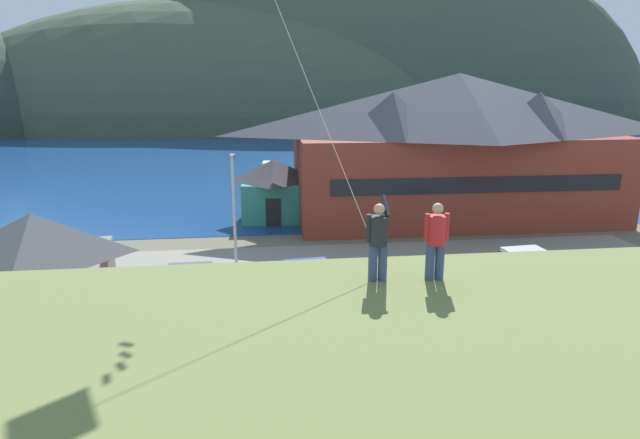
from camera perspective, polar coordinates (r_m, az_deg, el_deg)
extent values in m
plane|color=#66604C|center=(21.23, 6.43, -15.03)|extent=(600.00, 600.00, 0.00)
cube|color=gray|center=(25.57, 3.88, -9.47)|extent=(40.00, 20.00, 0.10)
cube|color=navy|center=(78.76, -3.51, 6.92)|extent=(360.00, 84.00, 0.03)
ellipsoid|color=#42513D|center=(137.28, -10.16, 9.97)|extent=(139.20, 67.74, 59.46)
ellipsoid|color=#42513D|center=(142.27, 6.05, 10.27)|extent=(148.51, 53.73, 91.82)
cube|color=brown|center=(42.58, 14.17, 4.45)|extent=(24.33, 10.22, 6.60)
cube|color=black|center=(37.92, 16.80, 3.58)|extent=(20.60, 0.27, 1.10)
pyramid|color=#4C4C56|center=(42.01, 14.65, 11.91)|extent=(25.79, 11.23, 4.49)
pyramid|color=#4C4C56|center=(38.75, 7.80, 11.09)|extent=(5.55, 5.55, 3.15)
pyramid|color=#4C4C56|center=(42.70, 22.41, 10.46)|extent=(5.55, 5.55, 3.15)
cube|color=#756B5B|center=(24.80, -27.69, -7.60)|extent=(5.82, 5.83, 3.61)
pyramid|color=#47474C|center=(23.99, -28.44, -1.56)|extent=(6.30, 6.40, 1.82)
cube|color=black|center=(22.66, -29.01, -11.31)|extent=(1.10, 0.20, 2.52)
cube|color=#338475|center=(41.66, -4.92, 2.13)|extent=(5.06, 5.06, 3.04)
pyramid|color=#47474C|center=(41.23, -4.99, 5.32)|extent=(5.47, 5.56, 1.65)
cube|color=black|center=(39.45, -5.05, 0.74)|extent=(1.10, 0.14, 2.13)
cube|color=#70604C|center=(53.92, -1.61, 3.76)|extent=(3.20, 15.19, 0.70)
cube|color=#A8A399|center=(52.61, -5.43, 3.54)|extent=(2.95, 7.99, 0.90)
cube|color=#B7B2A8|center=(52.51, -5.44, 4.11)|extent=(2.86, 7.75, 0.16)
cube|color=silver|center=(51.82, -5.41, 4.67)|extent=(1.89, 2.45, 1.10)
cube|color=navy|center=(54.29, 2.30, 3.94)|extent=(3.60, 8.61, 0.90)
cube|color=navy|center=(54.19, 2.31, 4.49)|extent=(3.49, 8.35, 0.16)
cube|color=silver|center=(53.47, 2.35, 5.03)|extent=(2.14, 2.70, 1.10)
cube|color=navy|center=(58.00, -5.35, 4.57)|extent=(2.61, 6.72, 0.90)
cube|color=navy|center=(57.91, -5.36, 5.09)|extent=(2.53, 6.52, 0.16)
cube|color=silver|center=(57.32, -5.40, 5.63)|extent=(1.62, 2.08, 1.10)
cube|color=silver|center=(30.23, 21.34, -5.05)|extent=(4.34, 2.16, 0.80)
cube|color=beige|center=(29.92, 21.23, -3.73)|extent=(2.23, 1.78, 0.70)
cube|color=black|center=(29.93, 21.23, -3.79)|extent=(2.28, 1.81, 0.32)
cylinder|color=black|center=(30.41, 24.38, -6.05)|extent=(0.66, 0.28, 0.64)
cylinder|color=black|center=(31.81, 22.46, -4.97)|extent=(0.66, 0.28, 0.64)
cylinder|color=black|center=(28.93, 19.96, -6.64)|extent=(0.66, 0.28, 0.64)
cylinder|color=black|center=(30.39, 18.17, -5.47)|extent=(0.66, 0.28, 0.64)
cube|color=navy|center=(26.26, -1.08, -6.95)|extent=(4.31, 2.06, 0.80)
cube|color=navy|center=(25.97, -1.41, -5.43)|extent=(2.20, 1.73, 0.70)
cube|color=black|center=(25.99, -1.41, -5.51)|extent=(2.24, 1.76, 0.32)
cylinder|color=black|center=(25.82, 2.28, -8.31)|extent=(0.65, 0.26, 0.64)
cylinder|color=black|center=(27.48, 1.44, -6.85)|extent=(0.65, 0.26, 0.64)
cylinder|color=black|center=(25.40, -3.81, -8.73)|extent=(0.65, 0.26, 0.64)
cylinder|color=black|center=(27.09, -4.26, -7.21)|extent=(0.65, 0.26, 0.64)
cube|color=slate|center=(21.70, 1.96, -11.80)|extent=(4.30, 2.06, 0.80)
cube|color=#5B5B5F|center=(21.34, 1.57, -10.03)|extent=(2.20, 1.73, 0.70)
cube|color=black|center=(21.36, 1.57, -10.11)|extent=(2.24, 1.76, 0.32)
cylinder|color=black|center=(21.40, 6.16, -13.48)|extent=(0.65, 0.26, 0.64)
cylinder|color=black|center=(22.97, 4.85, -11.39)|extent=(0.65, 0.26, 0.64)
cylinder|color=black|center=(20.85, -1.28, -14.19)|extent=(0.65, 0.26, 0.64)
cylinder|color=black|center=(22.46, -2.04, -11.97)|extent=(0.65, 0.26, 0.64)
cube|color=slate|center=(26.44, -14.12, -7.26)|extent=(4.21, 1.83, 0.80)
cube|color=#5B5B5F|center=(26.15, -13.89, -5.73)|extent=(2.11, 1.61, 0.70)
cube|color=black|center=(26.17, -13.89, -5.80)|extent=(2.15, 1.65, 0.32)
cylinder|color=black|center=(27.63, -16.68, -7.37)|extent=(0.64, 0.22, 0.64)
cylinder|color=black|center=(25.96, -17.32, -8.87)|extent=(0.64, 0.22, 0.64)
cylinder|color=black|center=(27.30, -10.98, -7.28)|extent=(0.64, 0.22, 0.64)
cylinder|color=black|center=(25.60, -11.23, -8.80)|extent=(0.64, 0.22, 0.64)
cylinder|color=#ADADB2|center=(29.33, -9.20, 0.45)|extent=(0.16, 0.16, 6.58)
cube|color=#4C4C51|center=(29.08, -9.43, 6.72)|extent=(0.24, 0.70, 0.20)
cylinder|color=#384770|center=(11.75, 5.70, -4.65)|extent=(0.20, 0.20, 0.82)
cylinder|color=#384770|center=(11.80, 6.74, -4.60)|extent=(0.20, 0.20, 0.82)
cylinder|color=#232328|center=(11.56, 6.32, -1.20)|extent=(0.40, 0.40, 0.64)
sphere|color=tan|center=(11.44, 6.38, 1.11)|extent=(0.24, 0.24, 0.24)
cylinder|color=#232328|center=(11.64, 7.04, 1.44)|extent=(0.11, 0.56, 0.43)
cylinder|color=#232328|center=(11.49, 5.26, -0.91)|extent=(0.11, 0.11, 0.60)
cylinder|color=#384770|center=(12.00, 11.73, -4.49)|extent=(0.20, 0.20, 0.82)
cylinder|color=#384770|center=(12.06, 12.73, -4.43)|extent=(0.20, 0.20, 0.82)
cylinder|color=red|center=(11.82, 12.42, -1.11)|extent=(0.40, 0.40, 0.64)
sphere|color=tan|center=(11.70, 12.54, 1.16)|extent=(0.24, 0.24, 0.24)
cylinder|color=red|center=(11.73, 11.42, -0.82)|extent=(0.11, 0.11, 0.60)
cylinder|color=red|center=(11.87, 13.44, -0.75)|extent=(0.11, 0.11, 0.60)
cylinder|color=silver|center=(13.65, -1.56, 15.12)|extent=(3.15, 5.04, 8.80)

